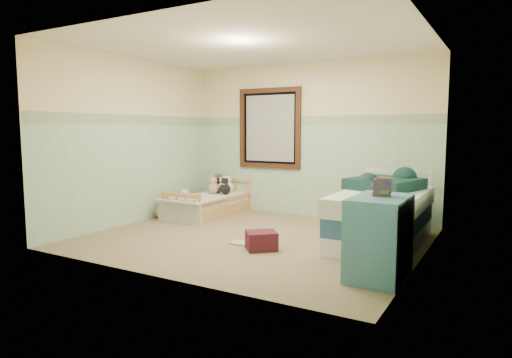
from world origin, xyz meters
The scene contains 31 objects.
floor centered at (0.00, 0.00, -0.01)m, with size 4.20×3.60×0.02m, color #796B52.
ceiling centered at (0.00, 0.00, 2.51)m, with size 4.20×3.60×0.02m, color silver.
wall_back centered at (0.00, 1.80, 1.25)m, with size 4.20×0.04×2.50m, color beige.
wall_front centered at (0.00, -1.80, 1.25)m, with size 4.20×0.04×2.50m, color beige.
wall_left centered at (-2.10, 0.00, 1.25)m, with size 0.04×3.60×2.50m, color beige.
wall_right centered at (2.10, 0.00, 1.25)m, with size 0.04×3.60×2.50m, color beige.
wainscot_mint centered at (0.00, 1.79, 0.75)m, with size 4.20×0.01×1.50m, color #8BB198.
border_strip centered at (0.00, 1.79, 1.57)m, with size 4.20×0.01×0.15m, color #4D7757.
window_frame centered at (-0.70, 1.76, 1.45)m, with size 1.16×0.06×1.36m, color black.
window_blinds centered at (-0.70, 1.77, 1.45)m, with size 0.92×0.01×1.12m, color beige.
toddler_bed_frame centered at (-1.47, 1.05, 0.10)m, with size 0.77×1.53×0.20m, color #B87C4B.
toddler_mattress centered at (-1.47, 1.05, 0.26)m, with size 0.70×1.47×0.12m, color white.
patchwork_quilt centered at (-1.47, 0.57, 0.33)m, with size 0.83×0.77×0.03m, color #8DADD3.
plush_bed_brown centered at (-1.62, 1.55, 0.42)m, with size 0.22×0.22×0.22m, color brown.
plush_bed_white centered at (-1.42, 1.55, 0.42)m, with size 0.20×0.20×0.20m, color white.
plush_bed_tan centered at (-1.57, 1.33, 0.41)m, with size 0.19×0.19×0.19m, color #C8AB8E.
plush_bed_dark centered at (-1.34, 1.33, 0.41)m, with size 0.20×0.20×0.20m, color black.
plush_floor_cream centered at (-1.95, 1.00, 0.14)m, with size 0.28×0.28×0.28m, color beige.
plush_floor_tan centered at (-1.95, 0.42, 0.11)m, with size 0.22×0.22×0.22m, color #C8AB8E.
twin_bed_frame centered at (1.55, 0.53, 0.11)m, with size 0.91×1.82×0.22m, color white.
twin_boxspring centered at (1.55, 0.53, 0.33)m, with size 0.91×1.82×0.22m, color navy.
twin_mattress centered at (1.55, 0.53, 0.55)m, with size 0.95×1.86×0.22m, color silver.
teal_blanket centered at (1.50, 0.83, 0.73)m, with size 0.77×0.82×0.14m, color black.
dresser centered at (1.84, -0.73, 0.39)m, with size 0.49×0.79×0.79m, color teal.
book_stack centered at (1.84, -0.68, 0.87)m, with size 0.16×0.13×0.16m, color brown.
red_pillow centered at (0.37, -0.43, 0.11)m, with size 0.35×0.31×0.22m, color maroon.
floor_book centered at (0.02, -0.33, 0.01)m, with size 0.26×0.20×0.02m, color yellow.
extra_plush_0 centered at (-1.34, 1.32, 0.40)m, with size 0.16×0.16×0.16m, color #C8AB8E.
extra_plush_1 centered at (-1.60, 1.47, 0.41)m, with size 0.18×0.18×0.18m, color black.
extra_plush_2 centered at (-1.38, 1.40, 0.40)m, with size 0.17×0.17×0.17m, color brown.
extra_plush_3 centered at (-1.49, 1.50, 0.41)m, with size 0.19×0.19×0.19m, color white.
Camera 1 is at (2.90, -4.96, 1.42)m, focal length 31.16 mm.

